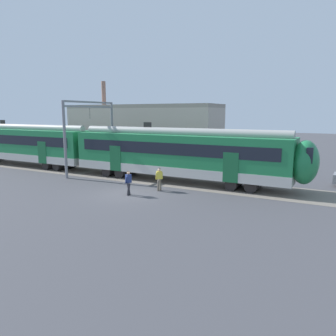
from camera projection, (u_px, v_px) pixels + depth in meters
ground_plane at (128, 194)px, 22.43m from camera, size 160.00×160.00×0.00m
track_bed at (75, 170)px, 31.67m from camera, size 80.00×4.40×0.01m
commuter_train at (94, 148)px, 30.13m from camera, size 38.05×3.07×4.73m
pedestrian_navy at (128, 181)px, 21.96m from camera, size 0.58×0.64×1.67m
pedestrian_yellow at (159, 177)px, 23.23m from camera, size 0.51×0.70×1.67m
catenary_gantry at (90, 126)px, 29.95m from camera, size 0.24×6.64×6.53m
background_building at (142, 133)px, 37.29m from camera, size 17.91×5.00×9.20m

